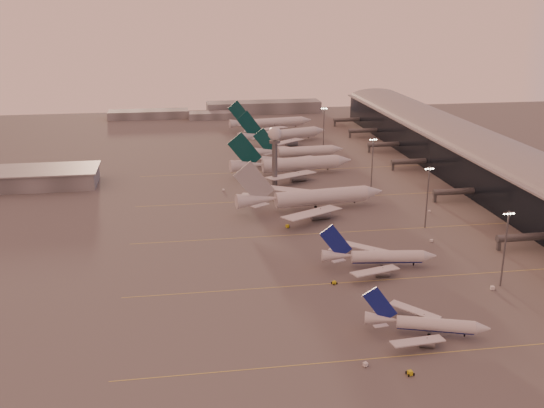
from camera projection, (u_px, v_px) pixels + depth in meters
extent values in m
plane|color=#535151|center=(322.00, 299.00, 192.60)|extent=(700.00, 700.00, 0.00)
cube|color=#D4C24A|center=(466.00, 350.00, 164.14)|extent=(180.00, 0.25, 0.02)
cube|color=#D4C24A|center=(405.00, 278.00, 206.44)|extent=(180.00, 0.25, 0.02)
cube|color=#D4C24A|center=(364.00, 231.00, 248.74)|extent=(180.00, 0.25, 0.02)
cube|color=#D4C24A|center=(335.00, 197.00, 291.04)|extent=(180.00, 0.25, 0.02)
cube|color=#D4C24A|center=(312.00, 170.00, 338.04)|extent=(180.00, 0.25, 0.02)
cube|color=black|center=(487.00, 166.00, 309.24)|extent=(36.00, 360.00, 18.00)
cylinder|color=slate|center=(489.00, 148.00, 306.47)|extent=(10.08, 360.00, 10.08)
cube|color=slate|center=(489.00, 148.00, 306.41)|extent=(40.00, 362.00, 0.80)
cylinder|color=#52555A|center=(525.00, 237.00, 229.69)|extent=(22.00, 2.80, 2.80)
cube|color=#52555A|center=(499.00, 245.00, 228.91)|extent=(1.20, 1.20, 4.40)
cylinder|color=#52555A|center=(457.00, 191.00, 284.21)|extent=(22.00, 2.80, 2.80)
cube|color=#52555A|center=(435.00, 197.00, 283.43)|extent=(1.20, 1.20, 4.40)
cylinder|color=#52555A|center=(411.00, 161.00, 336.85)|extent=(22.00, 2.80, 2.80)
cube|color=#52555A|center=(393.00, 166.00, 336.07)|extent=(1.20, 1.20, 4.40)
cylinder|color=#52555A|center=(386.00, 144.00, 376.32)|extent=(22.00, 2.80, 2.80)
cube|color=#52555A|center=(369.00, 149.00, 375.55)|extent=(1.20, 1.20, 4.40)
cylinder|color=#52555A|center=(365.00, 131.00, 415.80)|extent=(22.00, 2.80, 2.80)
cube|color=#52555A|center=(350.00, 134.00, 415.03)|extent=(1.20, 1.20, 4.40)
cylinder|color=#52555A|center=(348.00, 120.00, 453.40)|extent=(22.00, 2.80, 2.80)
cube|color=#52555A|center=(335.00, 123.00, 452.62)|extent=(1.20, 1.20, 4.40)
cube|color=slate|center=(11.00, 179.00, 305.17)|extent=(80.00, 25.00, 8.00)
cube|color=slate|center=(10.00, 171.00, 303.88)|extent=(82.00, 27.00, 0.60)
cylinder|color=#52555A|center=(275.00, 165.00, 302.75)|extent=(2.60, 2.60, 22.00)
cylinder|color=#52555A|center=(275.00, 142.00, 299.22)|extent=(5.20, 5.20, 1.20)
sphere|color=silver|center=(275.00, 134.00, 298.02)|extent=(6.40, 6.40, 6.40)
cylinder|color=#52555A|center=(275.00, 126.00, 296.88)|extent=(0.16, 0.16, 2.00)
cylinder|color=#52555A|center=(505.00, 249.00, 197.35)|extent=(0.56, 0.56, 25.00)
cube|color=#52555A|center=(509.00, 213.00, 193.66)|extent=(3.60, 0.25, 0.25)
sphere|color=#FFEABF|center=(504.00, 214.00, 193.57)|extent=(0.56, 0.56, 0.56)
sphere|color=#FFEABF|center=(507.00, 214.00, 193.71)|extent=(0.56, 0.56, 0.56)
sphere|color=#FFEABF|center=(510.00, 214.00, 193.86)|extent=(0.56, 0.56, 0.56)
sphere|color=#FFEABF|center=(513.00, 214.00, 194.01)|extent=(0.56, 0.56, 0.56)
cylinder|color=#52555A|center=(427.00, 198.00, 248.61)|extent=(0.56, 0.56, 25.00)
cube|color=#52555A|center=(430.00, 168.00, 244.92)|extent=(3.60, 0.25, 0.25)
sphere|color=#FFEABF|center=(426.00, 169.00, 244.82)|extent=(0.56, 0.56, 0.56)
sphere|color=#FFEABF|center=(428.00, 169.00, 244.97)|extent=(0.56, 0.56, 0.56)
sphere|color=#FFEABF|center=(431.00, 169.00, 245.11)|extent=(0.56, 0.56, 0.56)
sphere|color=#FFEABF|center=(433.00, 169.00, 245.26)|extent=(0.56, 0.56, 0.56)
cylinder|color=#52555A|center=(372.00, 164.00, 299.56)|extent=(0.56, 0.56, 25.00)
cube|color=#52555A|center=(373.00, 139.00, 295.87)|extent=(3.60, 0.25, 0.25)
sphere|color=#FFEABF|center=(370.00, 140.00, 295.77)|extent=(0.56, 0.56, 0.56)
sphere|color=#FFEABF|center=(372.00, 140.00, 295.92)|extent=(0.56, 0.56, 0.56)
sphere|color=#FFEABF|center=(374.00, 140.00, 296.07)|extent=(0.56, 0.56, 0.56)
sphere|color=#FFEABF|center=(376.00, 140.00, 296.22)|extent=(0.56, 0.56, 0.56)
cylinder|color=#52555A|center=(324.00, 128.00, 383.86)|extent=(0.56, 0.56, 25.00)
cube|color=#52555A|center=(324.00, 108.00, 380.17)|extent=(3.60, 0.25, 0.25)
sphere|color=#FFEABF|center=(322.00, 108.00, 380.07)|extent=(0.56, 0.56, 0.56)
sphere|color=#FFEABF|center=(323.00, 108.00, 380.22)|extent=(0.56, 0.56, 0.56)
sphere|color=#FFEABF|center=(325.00, 108.00, 380.37)|extent=(0.56, 0.56, 0.56)
sphere|color=#FFEABF|center=(327.00, 108.00, 380.52)|extent=(0.56, 0.56, 0.56)
cube|color=slate|center=(149.00, 114.00, 483.56)|extent=(60.00, 18.00, 6.00)
cube|color=slate|center=(264.00, 107.00, 505.85)|extent=(90.00, 20.00, 9.00)
cube|color=slate|center=(215.00, 115.00, 481.73)|extent=(40.00, 15.00, 5.00)
cylinder|color=silver|center=(435.00, 326.00, 170.53)|extent=(20.52, 9.79, 3.49)
cylinder|color=navy|center=(435.00, 329.00, 170.77)|extent=(19.83, 8.74, 2.51)
cone|color=silver|center=(482.00, 330.00, 168.61)|extent=(4.86, 4.56, 3.49)
cone|color=silver|center=(381.00, 320.00, 172.68)|extent=(9.25, 6.03, 3.49)
cube|color=silver|center=(418.00, 343.00, 163.46)|extent=(15.17, 5.84, 1.10)
cylinder|color=slate|center=(427.00, 345.00, 165.46)|extent=(4.48, 3.40, 2.27)
cube|color=slate|center=(427.00, 342.00, 165.16)|extent=(0.33, 0.30, 1.39)
cube|color=silver|center=(415.00, 312.00, 179.56)|extent=(12.69, 13.10, 1.10)
cylinder|color=slate|center=(424.00, 321.00, 177.75)|extent=(4.48, 3.40, 2.27)
cube|color=slate|center=(424.00, 318.00, 177.45)|extent=(0.33, 0.30, 1.39)
cube|color=navy|center=(380.00, 306.00, 171.42)|extent=(9.18, 3.33, 10.39)
cube|color=silver|center=(381.00, 327.00, 168.93)|extent=(4.12, 1.99, 0.23)
cube|color=silver|center=(381.00, 313.00, 176.37)|extent=(3.87, 3.84, 0.23)
cylinder|color=black|center=(464.00, 337.00, 170.04)|extent=(0.46, 0.46, 0.92)
cylinder|color=black|center=(428.00, 330.00, 173.40)|extent=(1.10, 0.75, 1.01)
cylinder|color=black|center=(429.00, 337.00, 169.62)|extent=(1.10, 0.75, 1.01)
cylinder|color=silver|center=(387.00, 258.00, 214.13)|extent=(24.35, 7.15, 4.09)
cylinder|color=navy|center=(387.00, 261.00, 214.41)|extent=(23.72, 5.95, 2.94)
cone|color=silver|center=(429.00, 258.00, 214.50)|extent=(5.14, 4.65, 4.09)
cone|color=silver|center=(337.00, 257.00, 213.53)|extent=(10.52, 5.35, 4.09)
cube|color=silver|center=(375.00, 272.00, 204.63)|extent=(17.68, 9.88, 1.29)
cylinder|color=slate|center=(382.00, 275.00, 207.54)|extent=(4.95, 3.23, 2.66)
cube|color=slate|center=(382.00, 271.00, 207.19)|extent=(0.35, 0.31, 1.64)
cube|color=silver|center=(365.00, 249.00, 223.77)|extent=(16.49, 13.35, 1.29)
cylinder|color=slate|center=(374.00, 256.00, 222.16)|extent=(4.95, 3.23, 2.66)
cube|color=slate|center=(374.00, 253.00, 221.80)|extent=(0.35, 0.31, 1.64)
cube|color=navy|center=(336.00, 243.00, 211.96)|extent=(11.18, 1.82, 12.19)
cube|color=silver|center=(339.00, 262.00, 209.08)|extent=(4.96, 3.13, 0.27)
cube|color=silver|center=(335.00, 252.00, 217.92)|extent=(4.84, 4.01, 0.27)
cylinder|color=black|center=(413.00, 265.00, 215.23)|extent=(0.54, 0.54, 1.08)
cylinder|color=black|center=(380.00, 263.00, 217.18)|extent=(1.24, 0.69, 1.18)
cylinder|color=black|center=(382.00, 268.00, 212.67)|extent=(1.24, 0.69, 1.18)
cylinder|color=silver|center=(321.00, 199.00, 273.47)|extent=(41.14, 10.96, 6.36)
cylinder|color=silver|center=(321.00, 202.00, 273.91)|extent=(40.13, 9.10, 4.58)
cone|color=silver|center=(373.00, 195.00, 279.65)|extent=(8.55, 7.21, 6.36)
cone|color=silver|center=(256.00, 203.00, 265.88)|extent=(17.67, 8.26, 6.36)
cube|color=silver|center=(312.00, 216.00, 255.78)|extent=(27.88, 22.13, 1.89)
cylinder|color=slate|center=(320.00, 218.00, 261.49)|extent=(8.29, 5.00, 4.13)
cube|color=slate|center=(320.00, 214.00, 261.04)|extent=(0.33, 0.29, 2.54)
cube|color=silver|center=(288.00, 192.00, 286.80)|extent=(29.65, 16.97, 1.89)
cylinder|color=slate|center=(301.00, 200.00, 285.18)|extent=(8.29, 5.00, 4.13)
cube|color=slate|center=(301.00, 197.00, 284.73)|extent=(0.33, 0.29, 2.54)
cube|color=#999BA0|center=(254.00, 186.00, 263.35)|extent=(17.54, 2.37, 18.86)
cube|color=silver|center=(260.00, 208.00, 258.52)|extent=(8.23, 6.73, 0.26)
cube|color=silver|center=(251.00, 197.00, 272.96)|extent=(8.41, 5.41, 0.26)
cylinder|color=black|center=(354.00, 205.00, 278.61)|extent=(0.51, 0.51, 1.03)
cylinder|color=black|center=(312.00, 207.00, 275.89)|extent=(1.18, 0.64, 1.13)
cylinder|color=black|center=(316.00, 210.00, 271.75)|extent=(1.18, 0.64, 1.13)
cylinder|color=silver|center=(300.00, 166.00, 327.74)|extent=(40.40, 10.46, 6.44)
cylinder|color=silver|center=(300.00, 168.00, 328.19)|extent=(39.42, 8.58, 4.64)
cone|color=silver|center=(344.00, 163.00, 333.53)|extent=(8.34, 7.19, 6.44)
cone|color=silver|center=(247.00, 168.00, 320.61)|extent=(17.32, 8.11, 6.44)
cube|color=silver|center=(291.00, 178.00, 310.24)|extent=(27.84, 21.72, 1.91)
cylinder|color=slate|center=(298.00, 180.00, 315.90)|extent=(8.12, 4.95, 4.19)
cube|color=slate|center=(298.00, 177.00, 315.43)|extent=(0.36, 0.31, 2.58)
cube|color=silver|center=(273.00, 161.00, 341.16)|extent=(29.39, 17.18, 1.91)
cylinder|color=slate|center=(284.00, 167.00, 339.51)|extent=(8.12, 4.95, 4.19)
cube|color=slate|center=(284.00, 165.00, 339.04)|extent=(0.36, 0.31, 2.58)
cube|color=#063434|center=(245.00, 153.00, 318.05)|extent=(17.67, 2.18, 19.07)
cube|color=silver|center=(249.00, 171.00, 313.38)|extent=(8.10, 6.54, 0.28)
cube|color=silver|center=(243.00, 164.00, 327.61)|extent=(8.26, 5.39, 0.28)
cylinder|color=black|center=(328.00, 171.00, 332.66)|extent=(0.56, 0.56, 1.11)
cylinder|color=black|center=(293.00, 172.00, 330.42)|extent=(1.27, 0.68, 1.22)
cylinder|color=black|center=(296.00, 175.00, 325.93)|extent=(1.27, 0.68, 1.22)
cylinder|color=silver|center=(305.00, 153.00, 359.94)|extent=(32.04, 7.24, 5.12)
cylinder|color=silver|center=(305.00, 155.00, 360.30)|extent=(31.31, 5.77, 3.69)
cone|color=silver|center=(337.00, 151.00, 363.94)|extent=(6.48, 5.52, 5.12)
cone|color=silver|center=(267.00, 154.00, 354.99)|extent=(13.63, 6.00, 5.12)
cube|color=silver|center=(298.00, 160.00, 346.17)|extent=(22.41, 16.71, 1.52)
cylinder|color=slate|center=(304.00, 162.00, 350.57)|extent=(6.36, 3.73, 3.33)
cube|color=slate|center=(304.00, 160.00, 350.19)|extent=(0.28, 0.24, 2.05)
cube|color=silver|center=(286.00, 150.00, 370.96)|extent=(23.23, 14.31, 1.52)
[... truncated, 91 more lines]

